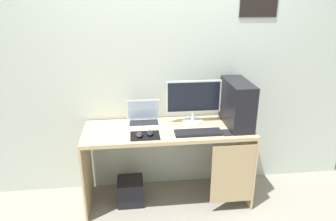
% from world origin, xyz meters
% --- Properties ---
extents(ground_plane, '(8.00, 8.00, 0.00)m').
position_xyz_m(ground_plane, '(0.00, 0.00, 0.00)').
color(ground_plane, gray).
extents(wall_back, '(4.00, 0.05, 2.60)m').
position_xyz_m(wall_back, '(0.00, 0.32, 1.30)').
color(wall_back, beige).
rests_on(wall_back, ground_plane).
extents(desk, '(1.57, 0.56, 0.77)m').
position_xyz_m(desk, '(0.02, -0.01, 0.62)').
color(desk, tan).
rests_on(desk, ground_plane).
extents(pc_tower, '(0.21, 0.49, 0.43)m').
position_xyz_m(pc_tower, '(0.65, 0.02, 0.99)').
color(pc_tower, black).
rests_on(pc_tower, desk).
extents(monitor, '(0.53, 0.20, 0.42)m').
position_xyz_m(monitor, '(0.26, 0.13, 0.99)').
color(monitor, silver).
rests_on(monitor, desk).
extents(laptop, '(0.32, 0.23, 0.22)m').
position_xyz_m(laptop, '(-0.22, 0.15, 0.82)').
color(laptop, white).
rests_on(laptop, desk).
extents(keyboard, '(0.42, 0.14, 0.02)m').
position_xyz_m(keyboard, '(0.25, -0.15, 0.78)').
color(keyboard, black).
rests_on(keyboard, desk).
extents(mousepad, '(0.26, 0.20, 0.00)m').
position_xyz_m(mousepad, '(-0.22, -0.14, 0.77)').
color(mousepad, black).
rests_on(mousepad, desk).
extents(mouse_left, '(0.06, 0.10, 0.03)m').
position_xyz_m(mouse_left, '(-0.17, -0.13, 0.79)').
color(mouse_left, black).
rests_on(mouse_left, mousepad).
extents(mouse_right, '(0.06, 0.10, 0.03)m').
position_xyz_m(mouse_right, '(-0.27, -0.15, 0.79)').
color(mouse_right, '#232326').
rests_on(mouse_right, mousepad).
extents(cell_phone, '(0.07, 0.13, 0.01)m').
position_xyz_m(cell_phone, '(0.51, -0.16, 0.78)').
color(cell_phone, '#232326').
rests_on(cell_phone, desk).
extents(subwoofer, '(0.25, 0.25, 0.25)m').
position_xyz_m(subwoofer, '(-0.37, -0.01, 0.12)').
color(subwoofer, black).
rests_on(subwoofer, ground_plane).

